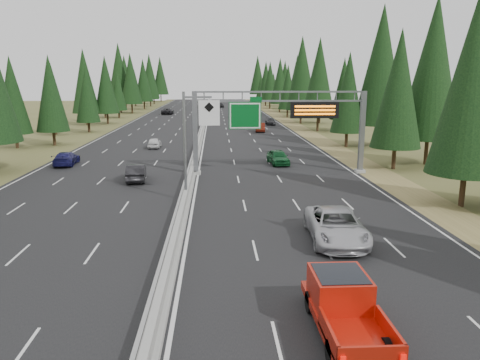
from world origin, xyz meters
name	(u,v)px	position (x,y,z in m)	size (l,w,h in m)	color
road	(203,128)	(0.00, 80.00, 0.04)	(32.00, 260.00, 0.08)	black
shoulder_right	(297,127)	(17.80, 80.00, 0.03)	(3.60, 260.00, 0.06)	olive
shoulder_left	(108,128)	(-17.80, 80.00, 0.03)	(3.60, 260.00, 0.06)	brown
median_barrier	(203,126)	(0.00, 80.00, 0.41)	(0.70, 260.00, 0.85)	gray
sign_gantry	(287,119)	(8.92, 34.88, 5.27)	(16.75, 0.98, 7.80)	slate
hov_sign_pole	(193,139)	(0.58, 24.97, 4.72)	(2.80, 0.50, 8.00)	slate
tree_row_right	(337,79)	(22.15, 67.96, 9.04)	(11.39, 240.90, 18.77)	black
tree_row_left	(75,77)	(-22.35, 77.02, 9.35)	(11.63, 240.99, 18.96)	black
silver_minivan	(336,226)	(8.86, 15.71, 0.96)	(2.92, 6.32, 1.76)	#B7B7BC
red_pickup	(342,300)	(6.71, 6.47, 1.13)	(2.09, 5.84, 1.90)	black
car_ahead_green	(278,157)	(8.87, 40.00, 0.85)	(1.82, 4.52, 1.54)	#135627
car_ahead_dkred	(260,127)	(10.03, 71.87, 0.83)	(1.60, 4.58, 1.51)	#56160C
car_ahead_dkgrey	(270,122)	(13.27, 84.26, 0.73)	(1.82, 4.49, 1.30)	black
car_ahead_white	(243,113)	(9.35, 108.48, 0.72)	(2.11, 4.57, 1.27)	white
car_ahead_far	(220,105)	(4.01, 144.71, 0.91)	(1.95, 4.85, 1.65)	black
car_onc_near	(136,172)	(-4.85, 32.39, 0.82)	(1.58, 4.52, 1.49)	black
car_onc_blue	(66,158)	(-13.49, 40.68, 0.79)	(1.98, 4.88, 1.42)	#171750
car_onc_white	(154,143)	(-5.81, 53.03, 0.75)	(1.59, 3.95, 1.35)	silver
car_onc_far	(167,111)	(-10.13, 114.91, 0.89)	(2.70, 5.86, 1.63)	black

